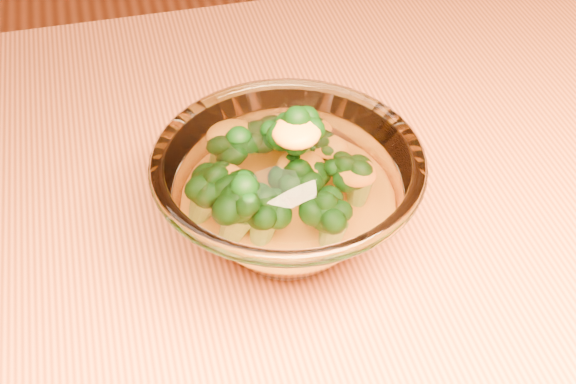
# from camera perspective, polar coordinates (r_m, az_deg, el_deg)

# --- Properties ---
(table) EXTENTS (1.20, 0.80, 0.75)m
(table) POSITION_cam_1_polar(r_m,az_deg,el_deg) (0.66, -4.81, -12.79)
(table) COLOR #B96237
(table) RESTS_ON ground
(glass_bowl) EXTENTS (0.20, 0.20, 0.09)m
(glass_bowl) POSITION_cam_1_polar(r_m,az_deg,el_deg) (0.58, 0.00, -0.30)
(glass_bowl) COLOR white
(glass_bowl) RESTS_ON table
(cheese_sauce) EXTENTS (0.11, 0.11, 0.03)m
(cheese_sauce) POSITION_cam_1_polar(r_m,az_deg,el_deg) (0.60, 0.00, -1.59)
(cheese_sauce) COLOR #FFA515
(cheese_sauce) RESTS_ON glass_bowl
(broccoli_heap) EXTENTS (0.13, 0.12, 0.08)m
(broccoli_heap) POSITION_cam_1_polar(r_m,az_deg,el_deg) (0.58, -0.85, 1.12)
(broccoli_heap) COLOR black
(broccoli_heap) RESTS_ON cheese_sauce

